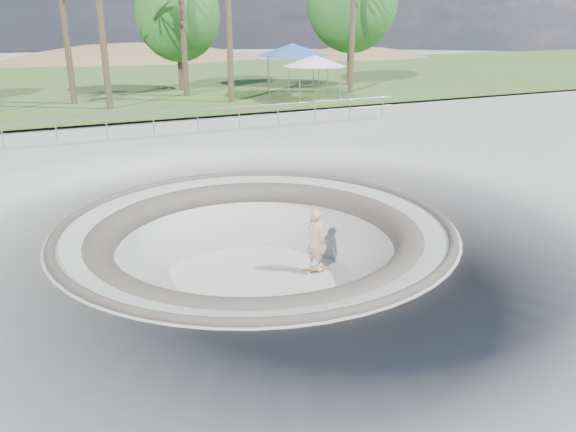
% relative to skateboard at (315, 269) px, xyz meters
% --- Properties ---
extents(ground, '(180.00, 180.00, 0.00)m').
position_rel_skateboard_xyz_m(ground, '(-2.00, -0.39, 1.84)').
color(ground, '#A4A49F').
rests_on(ground, ground).
extents(skate_bowl, '(14.00, 14.00, 4.10)m').
position_rel_skateboard_xyz_m(skate_bowl, '(-2.00, -0.39, 0.01)').
color(skate_bowl, '#A4A49F').
rests_on(skate_bowl, ground).
extents(grass_strip, '(180.00, 36.00, 0.12)m').
position_rel_skateboard_xyz_m(grass_strip, '(-2.00, 33.61, 2.06)').
color(grass_strip, '#3D5823').
rests_on(grass_strip, ground).
extents(distant_hills, '(103.20, 45.00, 28.60)m').
position_rel_skateboard_xyz_m(distant_hills, '(1.78, 56.78, -5.18)').
color(distant_hills, brown).
rests_on(distant_hills, ground).
extents(safety_railing, '(25.00, 0.06, 1.03)m').
position_rel_skateboard_xyz_m(safety_railing, '(-2.00, 11.61, 2.53)').
color(safety_railing, gray).
rests_on(safety_railing, ground).
extents(skateboard, '(0.79, 0.23, 0.08)m').
position_rel_skateboard_xyz_m(skateboard, '(0.00, 0.00, 0.00)').
color(skateboard, brown).
rests_on(skateboard, ground).
extents(skater, '(0.62, 0.77, 1.83)m').
position_rel_skateboard_xyz_m(skater, '(0.00, 0.00, 0.93)').
color(skater, tan).
rests_on(skater, skateboard).
extents(canopy_white, '(5.22, 5.22, 2.68)m').
position_rel_skateboard_xyz_m(canopy_white, '(9.07, 17.61, 4.46)').
color(canopy_white, gray).
rests_on(canopy_white, ground).
extents(canopy_blue, '(6.04, 6.04, 3.27)m').
position_rel_skateboard_xyz_m(canopy_blue, '(8.88, 20.30, 4.98)').
color(canopy_blue, gray).
rests_on(canopy_blue, ground).
extents(bushy_tree_mid, '(5.71, 5.19, 8.24)m').
position_rel_skateboard_xyz_m(bushy_tree_mid, '(3.17, 26.25, 7.12)').
color(bushy_tree_mid, brown).
rests_on(bushy_tree_mid, ground).
extents(bushy_tree_right, '(6.78, 6.17, 9.79)m').
position_rel_skateboard_xyz_m(bushy_tree_right, '(15.63, 24.39, 8.08)').
color(bushy_tree_right, brown).
rests_on(bushy_tree_right, ground).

